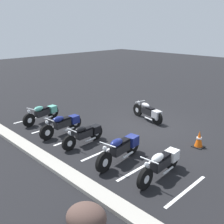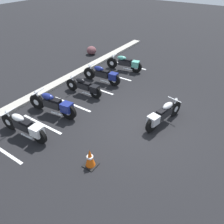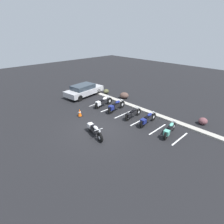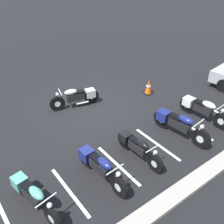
% 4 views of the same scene
% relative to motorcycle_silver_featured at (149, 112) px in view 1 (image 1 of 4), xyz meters
% --- Properties ---
extents(ground, '(60.00, 60.00, 0.00)m').
position_rel_motorcycle_silver_featured_xyz_m(ground, '(-0.38, 0.56, -0.45)').
color(ground, black).
extents(motorcycle_silver_featured, '(2.10, 0.79, 0.84)m').
position_rel_motorcycle_silver_featured_xyz_m(motorcycle_silver_featured, '(0.00, 0.00, 0.00)').
color(motorcycle_silver_featured, black).
rests_on(motorcycle_silver_featured, ground).
extents(parked_bike_0, '(0.61, 2.18, 0.86)m').
position_rel_motorcycle_silver_featured_xyz_m(parked_bike_0, '(-3.39, 3.73, 0.01)').
color(parked_bike_0, black).
rests_on(parked_bike_0, ground).
extents(parked_bike_1, '(0.70, 2.30, 0.91)m').
position_rel_motorcycle_silver_featured_xyz_m(parked_bike_1, '(-1.84, 3.89, 0.04)').
color(parked_bike_1, black).
rests_on(parked_bike_1, ground).
extents(parked_bike_2, '(0.56, 2.00, 0.79)m').
position_rel_motorcycle_silver_featured_xyz_m(parked_bike_2, '(0.10, 3.90, -0.03)').
color(parked_bike_2, black).
rests_on(parked_bike_2, ground).
extents(parked_bike_3, '(0.61, 2.16, 0.85)m').
position_rel_motorcycle_silver_featured_xyz_m(parked_bike_3, '(1.56, 3.90, 0.01)').
color(parked_bike_3, black).
rests_on(parked_bike_3, ground).
extents(parked_bike_4, '(0.72, 2.09, 0.83)m').
position_rel_motorcycle_silver_featured_xyz_m(parked_bike_4, '(3.51, 3.73, -0.00)').
color(parked_bike_4, black).
rests_on(parked_bike_4, ground).
extents(concrete_curb, '(18.00, 0.50, 0.12)m').
position_rel_motorcycle_silver_featured_xyz_m(concrete_curb, '(-0.38, 5.75, -0.39)').
color(concrete_curb, '#A8A399').
rests_on(concrete_curb, ground).
extents(landscape_rock_0, '(1.22, 1.17, 0.65)m').
position_rel_motorcycle_silver_featured_xyz_m(landscape_rock_0, '(-3.50, 6.80, -0.12)').
color(landscape_rock_0, brown).
rests_on(landscape_rock_0, ground).
extents(traffic_cone, '(0.40, 0.40, 0.67)m').
position_rel_motorcycle_silver_featured_xyz_m(traffic_cone, '(-3.19, 0.98, -0.13)').
color(traffic_cone, black).
rests_on(traffic_cone, ground).
extents(stall_line_0, '(0.10, 2.10, 0.00)m').
position_rel_motorcycle_silver_featured_xyz_m(stall_line_0, '(-4.34, 3.86, -0.44)').
color(stall_line_0, white).
rests_on(stall_line_0, ground).
extents(stall_line_1, '(0.10, 2.10, 0.00)m').
position_rel_motorcycle_silver_featured_xyz_m(stall_line_1, '(-2.62, 3.86, -0.44)').
color(stall_line_1, white).
rests_on(stall_line_1, ground).
extents(stall_line_2, '(0.10, 2.10, 0.00)m').
position_rel_motorcycle_silver_featured_xyz_m(stall_line_2, '(-0.90, 3.86, -0.44)').
color(stall_line_2, white).
rests_on(stall_line_2, ground).
extents(stall_line_3, '(0.10, 2.10, 0.00)m').
position_rel_motorcycle_silver_featured_xyz_m(stall_line_3, '(0.83, 3.86, -0.44)').
color(stall_line_3, white).
rests_on(stall_line_3, ground).
extents(stall_line_4, '(0.10, 2.10, 0.00)m').
position_rel_motorcycle_silver_featured_xyz_m(stall_line_4, '(2.55, 3.86, -0.44)').
color(stall_line_4, white).
rests_on(stall_line_4, ground).
extents(stall_line_5, '(0.10, 2.10, 0.00)m').
position_rel_motorcycle_silver_featured_xyz_m(stall_line_5, '(4.27, 3.86, -0.44)').
color(stall_line_5, white).
rests_on(stall_line_5, ground).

